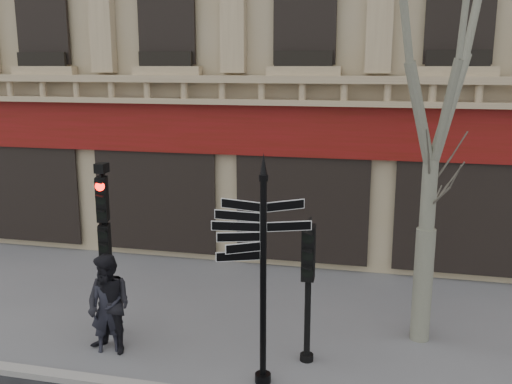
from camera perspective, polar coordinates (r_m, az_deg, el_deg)
ground at (r=10.68m, az=0.27°, el=-16.47°), size 80.00×80.00×0.00m
fingerpost at (r=8.99m, az=0.74°, el=-4.09°), size 1.91×1.91×3.88m
traffic_signal_main at (r=11.24m, az=-14.85°, el=-3.52°), size 0.44×0.36×3.41m
traffic_signal_secondary at (r=9.98m, az=5.27°, el=-7.52°), size 0.44×0.33×2.53m
plane_tree at (r=10.68m, az=18.00°, el=16.42°), size 3.22×3.22×8.56m
pedestrian_a at (r=11.00m, az=-14.66°, el=-11.32°), size 0.70×0.61×1.61m
pedestrian_b at (r=10.88m, az=-14.51°, el=-10.85°), size 1.05×0.91×1.86m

